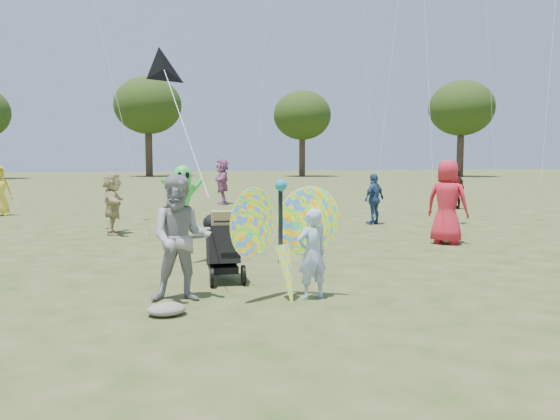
# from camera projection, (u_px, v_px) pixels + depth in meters

# --- Properties ---
(ground) EXTENTS (160.00, 160.00, 0.00)m
(ground) POSITION_uv_depth(u_px,v_px,m) (330.00, 304.00, 7.06)
(ground) COLOR #51592B
(ground) RESTS_ON ground
(child_girl) EXTENTS (0.49, 0.37, 1.22)m
(child_girl) POSITION_uv_depth(u_px,v_px,m) (312.00, 254.00, 7.30)
(child_girl) COLOR #9FB7E2
(child_girl) RESTS_ON ground
(adult_man) EXTENTS (0.92, 0.78, 1.67)m
(adult_man) POSITION_uv_depth(u_px,v_px,m) (181.00, 238.00, 7.16)
(adult_man) COLOR gray
(adult_man) RESTS_ON ground
(grey_bag) EXTENTS (0.47, 0.38, 0.15)m
(grey_bag) POSITION_uv_depth(u_px,v_px,m) (167.00, 309.00, 6.56)
(grey_bag) COLOR gray
(grey_bag) RESTS_ON ground
(crowd_a) EXTENTS (1.03, 1.08, 1.86)m
(crowd_a) POSITION_uv_depth(u_px,v_px,m) (447.00, 202.00, 12.04)
(crowd_a) COLOR red
(crowd_a) RESTS_ON ground
(crowd_c) EXTENTS (0.93, 0.72, 1.47)m
(crowd_c) POSITION_uv_depth(u_px,v_px,m) (374.00, 199.00, 15.71)
(crowd_c) COLOR #2E4C7F
(crowd_c) RESTS_ON ground
(crowd_d) EXTENTS (0.56, 1.47, 1.56)m
(crowd_d) POSITION_uv_depth(u_px,v_px,m) (113.00, 203.00, 13.60)
(crowd_d) COLOR tan
(crowd_d) RESTS_ON ground
(crowd_h) EXTENTS (0.99, 0.72, 1.55)m
(crowd_h) POSITION_uv_depth(u_px,v_px,m) (457.00, 189.00, 20.50)
(crowd_h) COLOR #472017
(crowd_h) RESTS_ON ground
(crowd_j) EXTENTS (0.87, 1.83, 1.90)m
(crowd_j) POSITION_uv_depth(u_px,v_px,m) (222.00, 181.00, 22.96)
(crowd_j) COLOR #A05B8E
(crowd_j) RESTS_ON ground
(jogging_stroller) EXTENTS (0.56, 1.08, 1.09)m
(jogging_stroller) POSITION_uv_depth(u_px,v_px,m) (222.00, 241.00, 8.40)
(jogging_stroller) COLOR black
(jogging_stroller) RESTS_ON ground
(butterfly_kite) EXTENTS (1.74, 0.75, 1.81)m
(butterfly_kite) POSITION_uv_depth(u_px,v_px,m) (283.00, 238.00, 7.24)
(butterfly_kite) COLOR red
(butterfly_kite) RESTS_ON ground
(delta_kite_rig) EXTENTS (0.89, 2.59, 2.46)m
(delta_kite_rig) POSITION_uv_depth(u_px,v_px,m) (164.00, 70.00, 9.18)
(delta_kite_rig) COLOR black
(delta_kite_rig) RESTS_ON ground
(alien_kite) EXTENTS (1.12, 0.69, 1.74)m
(alien_kite) POSITION_uv_depth(u_px,v_px,m) (183.00, 198.00, 12.86)
(alien_kite) COLOR #32D544
(alien_kite) RESTS_ON ground
(tree_line) EXTENTS (91.78, 33.60, 10.79)m
(tree_line) POSITION_uv_depth(u_px,v_px,m) (175.00, 105.00, 50.18)
(tree_line) COLOR #3A2D21
(tree_line) RESTS_ON ground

